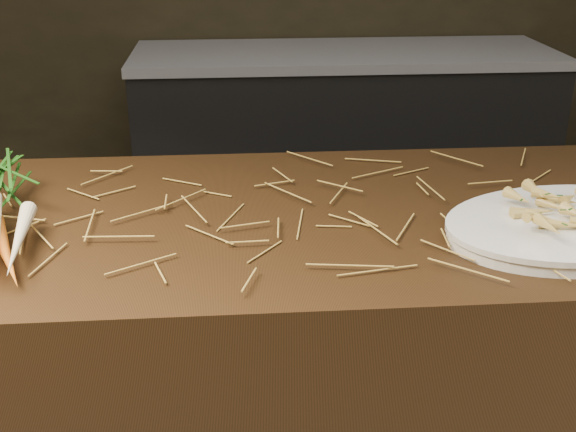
% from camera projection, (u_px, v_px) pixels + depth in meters
% --- Properties ---
extents(main_counter, '(2.40, 0.70, 0.90)m').
position_uv_depth(main_counter, '(331.00, 408.00, 1.52)').
color(main_counter, black).
rests_on(main_counter, ground).
extents(back_counter, '(1.82, 0.62, 0.84)m').
position_uv_depth(back_counter, '(342.00, 143.00, 3.27)').
color(back_counter, black).
rests_on(back_counter, ground).
extents(straw_bedding, '(1.40, 0.60, 0.02)m').
position_uv_depth(straw_bedding, '(337.00, 207.00, 1.33)').
color(straw_bedding, '#A17A3A').
rests_on(straw_bedding, main_counter).
extents(serving_platter, '(0.51, 0.39, 0.02)m').
position_uv_depth(serving_platter, '(574.00, 228.00, 1.24)').
color(serving_platter, white).
rests_on(serving_platter, main_counter).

